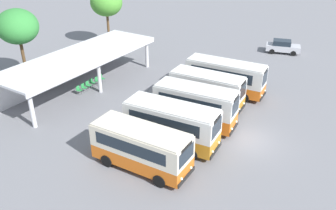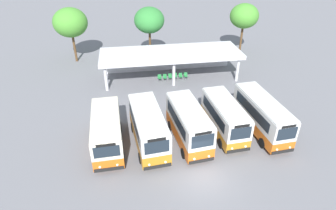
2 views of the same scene
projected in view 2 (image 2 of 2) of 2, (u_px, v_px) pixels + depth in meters
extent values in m
plane|color=slate|center=(203.00, 178.00, 21.44)|extent=(180.00, 180.00, 0.00)
cylinder|color=black|center=(123.00, 157.00, 22.86)|extent=(0.25, 0.91, 0.90)
cylinder|color=black|center=(94.00, 160.00, 22.49)|extent=(0.25, 0.91, 0.90)
cylinder|color=black|center=(120.00, 127.00, 26.38)|extent=(0.25, 0.91, 0.90)
cylinder|color=black|center=(96.00, 129.00, 26.01)|extent=(0.25, 0.91, 0.90)
cube|color=orange|center=(108.00, 138.00, 24.22)|extent=(2.57, 6.83, 0.99)
cube|color=beige|center=(106.00, 126.00, 23.57)|extent=(2.57, 6.83, 1.54)
cube|color=beige|center=(105.00, 117.00, 23.14)|extent=(2.49, 6.63, 0.12)
cube|color=black|center=(109.00, 169.00, 21.54)|extent=(2.22, 0.18, 0.28)
cube|color=#1E2833|center=(107.00, 152.00, 20.71)|extent=(1.91, 0.12, 1.00)
cube|color=black|center=(106.00, 145.00, 20.40)|extent=(1.40, 0.10, 0.24)
cube|color=#1E2833|center=(120.00, 123.00, 23.81)|extent=(0.23, 5.40, 0.85)
cube|color=#1E2833|center=(92.00, 126.00, 23.43)|extent=(0.23, 5.40, 0.85)
sphere|color=#EAEACC|center=(117.00, 165.00, 21.49)|extent=(0.20, 0.20, 0.20)
sphere|color=#EAEACC|center=(100.00, 167.00, 21.28)|extent=(0.20, 0.20, 0.20)
cylinder|color=black|center=(167.00, 154.00, 23.16)|extent=(0.30, 0.92, 0.90)
cylinder|color=black|center=(140.00, 158.00, 22.70)|extent=(0.30, 0.92, 0.90)
cylinder|color=black|center=(156.00, 124.00, 26.73)|extent=(0.30, 0.92, 0.90)
cylinder|color=black|center=(133.00, 128.00, 26.27)|extent=(0.30, 0.92, 0.90)
cube|color=orange|center=(149.00, 135.00, 24.46)|extent=(2.90, 7.11, 1.10)
cube|color=white|center=(148.00, 122.00, 23.75)|extent=(2.90, 7.11, 1.68)
cube|color=white|center=(148.00, 113.00, 23.28)|extent=(2.81, 6.89, 0.12)
cube|color=black|center=(158.00, 167.00, 21.78)|extent=(2.16, 0.30, 0.28)
cube|color=#1E2833|center=(157.00, 147.00, 20.86)|extent=(1.86, 0.22, 1.09)
cube|color=black|center=(157.00, 140.00, 20.51)|extent=(1.36, 0.17, 0.24)
cube|color=#1E2833|center=(161.00, 119.00, 24.04)|extent=(0.55, 5.52, 0.92)
cube|color=#1E2833|center=(134.00, 123.00, 23.56)|extent=(0.55, 5.52, 0.92)
sphere|color=#EAEACC|center=(165.00, 162.00, 21.76)|extent=(0.20, 0.20, 0.20)
sphere|color=#EAEACC|center=(149.00, 165.00, 21.49)|extent=(0.20, 0.20, 0.20)
cylinder|color=black|center=(208.00, 149.00, 23.65)|extent=(0.31, 0.92, 0.90)
cylinder|color=black|center=(184.00, 153.00, 23.18)|extent=(0.31, 0.92, 0.90)
cylinder|color=black|center=(192.00, 122.00, 26.99)|extent=(0.31, 0.92, 0.90)
cylinder|color=black|center=(170.00, 126.00, 26.52)|extent=(0.31, 0.92, 0.90)
cube|color=orange|center=(188.00, 132.00, 24.83)|extent=(2.88, 6.72, 1.11)
cube|color=silver|center=(189.00, 118.00, 24.09)|extent=(2.88, 6.72, 1.77)
cube|color=silver|center=(189.00, 109.00, 23.60)|extent=(2.79, 6.51, 0.12)
cube|color=black|center=(201.00, 161.00, 22.33)|extent=(2.09, 0.32, 0.28)
cube|color=#1E2833|center=(203.00, 141.00, 21.38)|extent=(1.80, 0.24, 1.15)
cube|color=black|center=(203.00, 133.00, 21.01)|extent=(1.32, 0.19, 0.24)
cube|color=#1E2833|center=(201.00, 115.00, 24.39)|extent=(0.60, 5.19, 0.97)
cube|color=#1E2833|center=(176.00, 119.00, 23.90)|extent=(0.60, 5.19, 0.97)
sphere|color=#EAEACC|center=(209.00, 156.00, 22.31)|extent=(0.20, 0.20, 0.20)
sphere|color=#EAEACC|center=(194.00, 159.00, 22.04)|extent=(0.20, 0.20, 0.20)
cylinder|color=black|center=(243.00, 140.00, 24.67)|extent=(0.28, 0.91, 0.90)
cylinder|color=black|center=(221.00, 143.00, 24.28)|extent=(0.28, 0.91, 0.90)
cylinder|color=black|center=(225.00, 115.00, 28.01)|extent=(0.28, 0.91, 0.90)
cylinder|color=black|center=(205.00, 118.00, 27.63)|extent=(0.28, 0.91, 0.90)
cube|color=orange|center=(223.00, 125.00, 25.94)|extent=(2.56, 6.59, 0.92)
cube|color=white|center=(225.00, 113.00, 25.26)|extent=(2.56, 6.59, 1.72)
cube|color=white|center=(226.00, 104.00, 24.78)|extent=(2.48, 6.39, 0.12)
cube|color=black|center=(238.00, 150.00, 23.38)|extent=(2.03, 0.23, 0.28)
cube|color=#1E2833|center=(241.00, 133.00, 22.55)|extent=(1.75, 0.16, 1.12)
cube|color=black|center=(242.00, 126.00, 22.19)|extent=(1.28, 0.13, 0.24)
cube|color=#1E2833|center=(236.00, 110.00, 25.52)|extent=(0.38, 5.16, 0.95)
cube|color=#1E2833|center=(213.00, 113.00, 25.12)|extent=(0.38, 5.16, 0.95)
sphere|color=#EAEACC|center=(246.00, 146.00, 23.34)|extent=(0.20, 0.20, 0.20)
sphere|color=#EAEACC|center=(232.00, 148.00, 23.12)|extent=(0.20, 0.20, 0.20)
cylinder|color=black|center=(283.00, 140.00, 24.71)|extent=(0.29, 0.91, 0.90)
cylinder|color=black|center=(262.00, 143.00, 24.31)|extent=(0.29, 0.91, 0.90)
cylinder|color=black|center=(257.00, 112.00, 28.56)|extent=(0.29, 0.91, 0.90)
cylinder|color=black|center=(239.00, 114.00, 28.16)|extent=(0.29, 0.91, 0.90)
cube|color=orange|center=(260.00, 122.00, 26.22)|extent=(2.67, 7.59, 0.97)
cube|color=silver|center=(263.00, 110.00, 25.52)|extent=(2.67, 7.59, 1.74)
cube|color=silver|center=(265.00, 101.00, 25.04)|extent=(2.59, 7.36, 0.12)
cube|color=black|center=(283.00, 152.00, 23.27)|extent=(2.00, 0.25, 0.28)
cube|color=#1E2833|center=(287.00, 134.00, 22.40)|extent=(1.73, 0.18, 1.13)
cube|color=black|center=(289.00, 127.00, 22.04)|extent=(1.26, 0.15, 0.24)
cube|color=#1E2833|center=(273.00, 107.00, 25.79)|extent=(0.49, 5.94, 0.96)
cube|color=#1E2833|center=(252.00, 110.00, 25.37)|extent=(0.49, 5.94, 0.96)
sphere|color=#EAEACC|center=(290.00, 147.00, 23.24)|extent=(0.20, 0.20, 0.20)
sphere|color=#EAEACC|center=(277.00, 150.00, 23.00)|extent=(0.20, 0.20, 0.20)
cylinder|color=silver|center=(106.00, 78.00, 32.65)|extent=(0.36, 0.36, 3.20)
cylinder|color=silver|center=(174.00, 73.00, 33.71)|extent=(0.36, 0.36, 3.20)
cylinder|color=silver|center=(238.00, 69.00, 34.78)|extent=(0.36, 0.36, 3.20)
cube|color=silver|center=(168.00, 58.00, 37.69)|extent=(16.55, 0.20, 3.20)
cube|color=silver|center=(171.00, 53.00, 34.74)|extent=(17.05, 5.61, 0.20)
cube|color=silver|center=(175.00, 63.00, 32.53)|extent=(17.05, 0.10, 0.28)
cylinder|color=slate|center=(161.00, 80.00, 35.19)|extent=(0.03, 0.03, 0.44)
cylinder|color=slate|center=(159.00, 81.00, 35.13)|extent=(0.03, 0.03, 0.44)
cylinder|color=slate|center=(161.00, 79.00, 35.48)|extent=(0.03, 0.03, 0.44)
cylinder|color=slate|center=(158.00, 79.00, 35.42)|extent=(0.03, 0.03, 0.44)
cube|color=#2D8C47|center=(160.00, 78.00, 35.18)|extent=(0.46, 0.46, 0.04)
cube|color=#2D8C47|center=(159.00, 76.00, 35.25)|extent=(0.44, 0.06, 0.40)
cylinder|color=slate|center=(167.00, 80.00, 35.28)|extent=(0.03, 0.03, 0.44)
cylinder|color=slate|center=(164.00, 80.00, 35.22)|extent=(0.03, 0.03, 0.44)
cylinder|color=slate|center=(166.00, 79.00, 35.57)|extent=(0.03, 0.03, 0.44)
cylinder|color=slate|center=(163.00, 79.00, 35.51)|extent=(0.03, 0.03, 0.44)
cube|color=#2D8C47|center=(165.00, 78.00, 35.27)|extent=(0.46, 0.46, 0.04)
cube|color=#2D8C47|center=(165.00, 76.00, 35.34)|extent=(0.44, 0.06, 0.40)
cylinder|color=slate|center=(172.00, 79.00, 35.40)|extent=(0.03, 0.03, 0.44)
cylinder|color=slate|center=(169.00, 80.00, 35.34)|extent=(0.03, 0.03, 0.44)
cylinder|color=slate|center=(171.00, 78.00, 35.70)|extent=(0.03, 0.03, 0.44)
cylinder|color=slate|center=(169.00, 78.00, 35.63)|extent=(0.03, 0.03, 0.44)
cube|color=#2D8C47|center=(170.00, 77.00, 35.39)|extent=(0.46, 0.46, 0.04)
cube|color=#2D8C47|center=(170.00, 75.00, 35.46)|extent=(0.44, 0.06, 0.40)
cylinder|color=slate|center=(177.00, 79.00, 35.57)|extent=(0.03, 0.03, 0.44)
cylinder|color=slate|center=(174.00, 79.00, 35.51)|extent=(0.03, 0.03, 0.44)
cylinder|color=slate|center=(176.00, 77.00, 35.87)|extent=(0.03, 0.03, 0.44)
cylinder|color=slate|center=(174.00, 78.00, 35.81)|extent=(0.03, 0.03, 0.44)
cube|color=#2D8C47|center=(175.00, 76.00, 35.57)|extent=(0.46, 0.46, 0.04)
cube|color=#2D8C47|center=(175.00, 74.00, 35.63)|extent=(0.44, 0.06, 0.40)
cylinder|color=slate|center=(182.00, 79.00, 35.56)|extent=(0.03, 0.03, 0.44)
cylinder|color=slate|center=(180.00, 79.00, 35.50)|extent=(0.03, 0.03, 0.44)
cylinder|color=slate|center=(182.00, 78.00, 35.86)|extent=(0.03, 0.03, 0.44)
cylinder|color=slate|center=(179.00, 78.00, 35.79)|extent=(0.03, 0.03, 0.44)
cube|color=#2D8C47|center=(181.00, 77.00, 35.55)|extent=(0.46, 0.46, 0.04)
cube|color=#2D8C47|center=(180.00, 74.00, 35.62)|extent=(0.44, 0.06, 0.40)
cylinder|color=slate|center=(188.00, 78.00, 35.68)|extent=(0.03, 0.03, 0.44)
cylinder|color=slate|center=(185.00, 78.00, 35.62)|extent=(0.03, 0.03, 0.44)
cylinder|color=slate|center=(187.00, 77.00, 35.98)|extent=(0.03, 0.03, 0.44)
cylinder|color=slate|center=(184.00, 77.00, 35.92)|extent=(0.03, 0.03, 0.44)
cube|color=#2D8C47|center=(186.00, 76.00, 35.68)|extent=(0.46, 0.46, 0.04)
cube|color=#2D8C47|center=(185.00, 74.00, 35.74)|extent=(0.44, 0.06, 0.40)
cylinder|color=brown|center=(150.00, 46.00, 40.33)|extent=(0.32, 0.32, 4.17)
ellipsoid|color=#338438|center=(149.00, 20.00, 38.47)|extent=(4.06, 4.06, 3.45)
cylinder|color=brown|center=(241.00, 40.00, 42.62)|extent=(0.32, 0.32, 4.08)
ellipsoid|color=#4C9933|center=(244.00, 16.00, 40.78)|extent=(4.06, 4.06, 3.45)
cylinder|color=brown|center=(75.00, 48.00, 40.05)|extent=(0.32, 0.32, 3.80)
ellipsoid|color=#4C9933|center=(70.00, 22.00, 38.19)|extent=(4.55, 4.55, 3.86)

